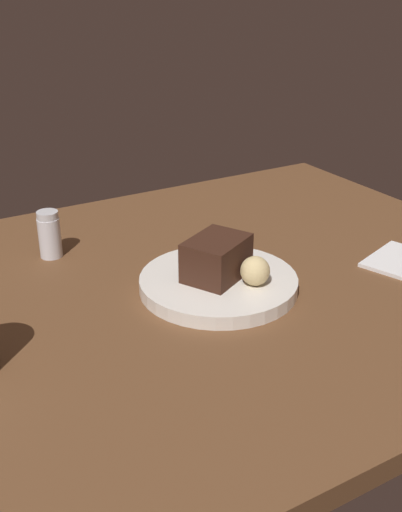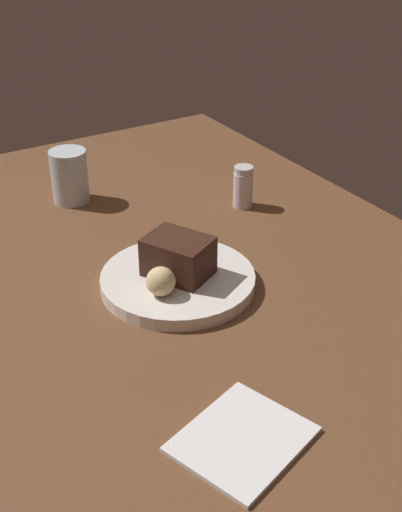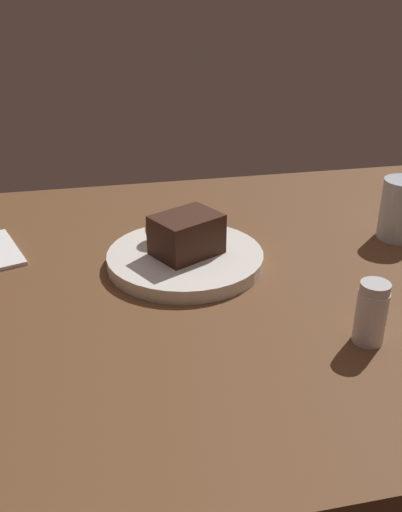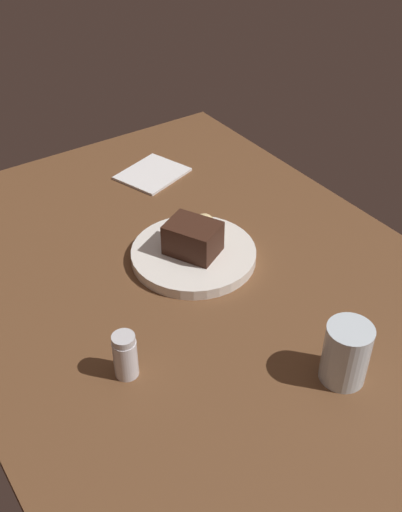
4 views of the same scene
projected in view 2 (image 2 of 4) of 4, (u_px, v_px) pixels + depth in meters
dining_table at (175, 268)px, 110.05cm from camera, size 120.00×84.00×3.00cm
dessert_plate at (178, 280)px, 102.18cm from camera, size 23.55×23.55×2.06cm
chocolate_cake_slice at (178, 256)px, 100.39cm from camera, size 11.68×10.68×6.06cm
bread_roll at (161, 281)px, 96.08cm from camera, size 4.31×4.31×4.31cm
salt_shaker at (243, 187)px, 124.53cm from camera, size 3.69×3.69×7.91cm
water_glass at (70, 176)px, 125.95cm from camera, size 6.95×6.95×10.05cm
folded_napkin at (242, 439)px, 75.20cm from camera, size 15.96×17.29×0.60cm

